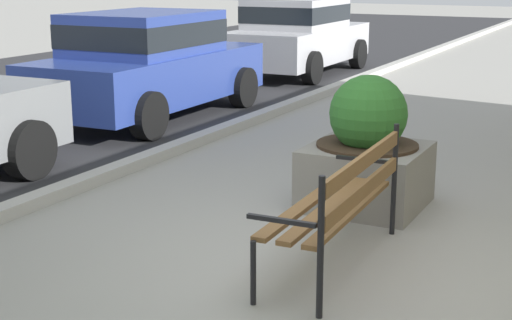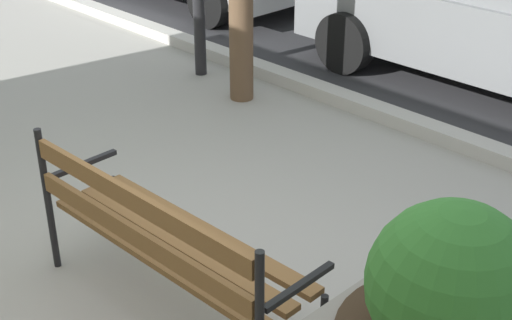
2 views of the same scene
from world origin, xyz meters
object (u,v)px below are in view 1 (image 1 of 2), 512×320
at_px(parked_car_blue, 148,61).
at_px(concrete_planter, 367,153).
at_px(park_bench, 342,198).
at_px(parked_car_silver, 298,33).

bearing_deg(parked_car_blue, concrete_planter, -121.98).
height_order(park_bench, parked_car_silver, parked_car_silver).
bearing_deg(parked_car_blue, park_bench, -132.29).
bearing_deg(parked_car_blue, parked_car_silver, 0.00).
bearing_deg(park_bench, concrete_planter, 12.33).
height_order(concrete_planter, parked_car_silver, parked_car_silver).
bearing_deg(park_bench, parked_car_silver, 25.78).
bearing_deg(concrete_planter, parked_car_silver, 28.06).
bearing_deg(concrete_planter, parked_car_blue, 58.02).
height_order(concrete_planter, parked_car_blue, parked_car_blue).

